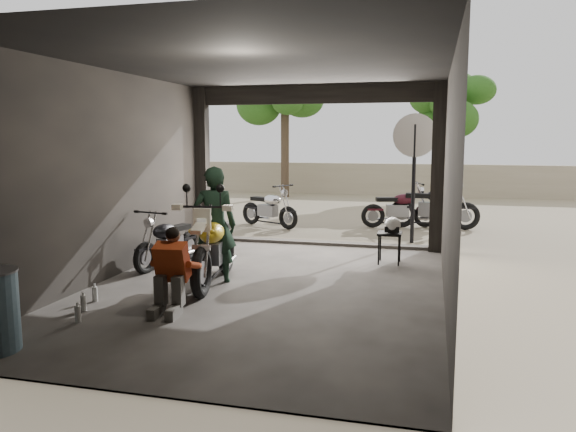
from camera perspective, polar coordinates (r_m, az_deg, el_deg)
The scene contains 15 objects.
ground at distance 8.19m, azimuth -2.34°, elevation -7.47°, with size 80.00×80.00×0.00m, color #7A6D56.
garage at distance 8.47m, azimuth -1.32°, elevation 1.86°, with size 7.00×7.13×3.20m.
boundary_wall at distance 21.74m, azimuth 8.40°, elevation 3.72°, with size 18.00×0.30×1.20m, color gray.
tree_left at distance 20.82m, azimuth -0.31°, elevation 12.95°, with size 2.20×2.20×5.60m.
tree_right at distance 21.61m, azimuth 16.11°, elevation 11.33°, with size 2.20×2.20×5.00m.
main_bike at distance 8.38m, azimuth -7.50°, elevation -2.68°, with size 0.79×1.93×1.28m, color beige, non-canonical shape.
left_bike at distance 9.70m, azimuth -12.06°, elevation -2.18°, with size 0.61×1.48×1.00m, color black, non-canonical shape.
outside_bike_a at distance 13.74m, azimuth -1.93°, elevation 1.08°, with size 0.65×1.57×1.06m, color black, non-canonical shape.
outside_bike_b at distance 13.91m, azimuth 11.26°, elevation 1.08°, with size 0.67×1.62×1.10m, color #3B0E17, non-canonical shape.
outside_bike_c at distance 13.88m, azimuth 14.59°, elevation 1.31°, with size 0.77×1.86×1.26m, color black, non-canonical shape.
rider at distance 8.46m, azimuth -7.45°, elevation -0.93°, with size 0.64×0.42×1.76m, color black.
mechanic at distance 7.11m, azimuth -11.99°, elevation -5.74°, with size 0.53×0.72×1.04m, color #B74018, non-canonical shape.
stool at distance 9.83m, azimuth 10.29°, elevation -2.09°, with size 0.41×0.41×0.56m.
helmet at distance 9.77m, azimuth 10.57°, elevation -0.91°, with size 0.28×0.30×0.27m, color silver.
sign_post at distance 11.81m, azimuth 12.71°, elevation 6.07°, with size 0.89×0.08×2.67m.
Camera 1 is at (2.29, -7.56, 2.18)m, focal length 35.00 mm.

